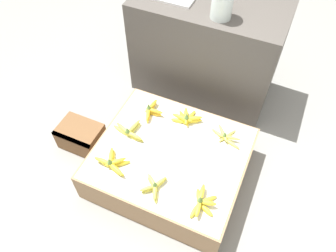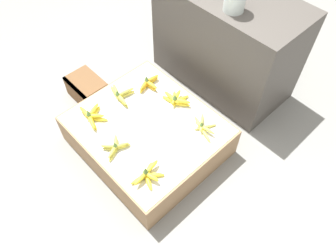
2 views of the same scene
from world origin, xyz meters
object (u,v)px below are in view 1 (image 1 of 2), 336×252
Objects in this scene: wooden_crate at (81,136)px; banana_bunch_front_midright at (202,202)px; banana_bunch_middle_left at (130,131)px; glass_jar at (222,4)px; banana_bunch_back_left at (151,111)px; banana_bunch_front_left at (112,163)px; banana_bunch_back_midleft at (187,118)px; banana_bunch_front_midleft at (154,187)px; banana_bunch_back_midright at (226,137)px.

banana_bunch_front_midright reaches higher than wooden_crate.
glass_jar is (0.34, 0.78, 0.63)m from banana_bunch_middle_left.
banana_bunch_back_left is at bearing 76.70° from banana_bunch_middle_left.
banana_bunch_front_left is 0.28m from banana_bunch_middle_left.
banana_bunch_middle_left is at bearing -103.30° from banana_bunch_back_left.
banana_bunch_front_midright is at bearing -73.74° from glass_jar.
banana_bunch_back_midleft reaches higher than banana_bunch_back_left.
banana_bunch_back_midleft is at bearing 24.84° from wooden_crate.
banana_bunch_front_left is 1.20× the size of banana_bunch_front_midleft.
glass_jar is (-0.01, 1.10, 0.64)m from banana_bunch_front_midleft.
banana_bunch_back_midright is (-0.02, 0.53, -0.01)m from banana_bunch_front_midright.
banana_bunch_front_left is 0.80m from banana_bunch_back_midright.
glass_jar reaches higher than banana_bunch_front_midleft.
wooden_crate is at bearing -163.75° from banana_bunch_back_midright.
banana_bunch_back_midleft is (0.30, 0.55, -0.00)m from banana_bunch_front_left.
banana_bunch_back_left is at bearing 32.78° from wooden_crate.
banana_bunch_front_midleft is 0.83× the size of banana_bunch_back_midright.
banana_bunch_front_midright reaches higher than banana_bunch_back_midright.
banana_bunch_front_midleft reaches higher than wooden_crate.
banana_bunch_back_midright is at bearing 16.25° from wooden_crate.
banana_bunch_front_midright reaches higher than banana_bunch_back_left.
banana_bunch_front_midleft is (0.75, -0.25, 0.20)m from wooden_crate.
banana_bunch_back_midright is at bearing 40.06° from banana_bunch_front_left.
banana_bunch_front_midright reaches higher than banana_bunch_front_midleft.
banana_bunch_back_midleft reaches higher than banana_bunch_back_midright.
banana_bunch_back_midright is at bearing 0.37° from banana_bunch_back_left.
banana_bunch_back_left is 0.98× the size of banana_bunch_back_midleft.
banana_bunch_back_left is (0.06, 0.23, 0.00)m from banana_bunch_middle_left.
banana_bunch_front_left reaches higher than wooden_crate.
banana_bunch_front_left is at bearing -93.87° from banana_bunch_back_left.
glass_jar reaches higher than banana_bunch_back_left.
banana_bunch_front_midright is 0.80m from banana_bunch_back_left.
banana_bunch_back_midleft is 1.10× the size of glass_jar.
wooden_crate is at bearing -131.46° from glass_jar.
wooden_crate is 1.45× the size of banana_bunch_back_midleft.
banana_bunch_back_midleft is at bearing -91.82° from glass_jar.
banana_bunch_back_midright is (0.61, 0.51, -0.01)m from banana_bunch_front_left.
banana_bunch_front_midleft is 0.87× the size of banana_bunch_front_midright.
glass_jar reaches higher than banana_bunch_middle_left.
banana_bunch_front_left is at bearing -25.96° from wooden_crate.
banana_bunch_back_left is (0.03, 0.51, 0.00)m from banana_bunch_front_left.
banana_bunch_middle_left is at bearing 9.18° from wooden_crate.
banana_bunch_back_midright is (0.63, 0.24, -0.01)m from banana_bunch_middle_left.
banana_bunch_middle_left reaches higher than banana_bunch_back_midright.
banana_bunch_front_left is 0.33m from banana_bunch_front_midleft.
banana_bunch_back_midright is (0.57, 0.00, -0.01)m from banana_bunch_back_left.
glass_jar is at bearing 73.28° from banana_bunch_front_left.
banana_bunch_middle_left is 0.67m from banana_bunch_back_midright.
banana_bunch_back_midright is at bearing 92.30° from banana_bunch_front_midright.
banana_bunch_back_midleft is 0.81m from glass_jar.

